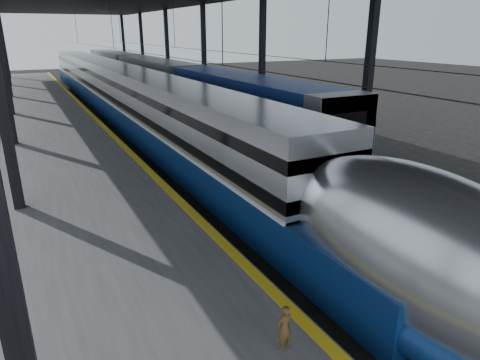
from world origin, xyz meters
TOP-DOWN VIEW (x-y plane):
  - ground at (0.00, 0.00)m, footprint 160.00×160.00m
  - platform at (-3.50, 20.00)m, footprint 6.00×80.00m
  - yellow_strip at (-0.70, 20.00)m, footprint 0.30×80.00m
  - rails at (4.50, 20.00)m, footprint 6.52×80.00m
  - tgv_train at (2.00, 22.59)m, footprint 2.95×65.20m
  - second_train at (7.00, 30.45)m, footprint 3.07×56.05m
  - child at (-1.52, -5.06)m, footprint 0.38×0.28m

SIDE VIEW (x-z plane):
  - ground at x=0.00m, z-range 0.00..0.00m
  - rails at x=4.50m, z-range 0.00..0.16m
  - platform at x=-3.50m, z-range 0.00..1.00m
  - yellow_strip at x=-0.70m, z-range 1.00..1.01m
  - child at x=-1.52m, z-range 1.00..1.96m
  - tgv_train at x=2.00m, z-range -0.14..4.09m
  - second_train at x=7.00m, z-range 0.03..4.26m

